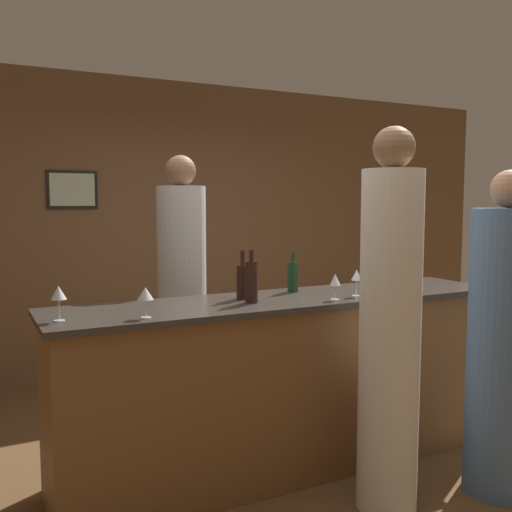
{
  "coord_description": "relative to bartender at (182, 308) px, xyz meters",
  "views": [
    {
      "loc": [
        -1.72,
        -2.94,
        1.64
      ],
      "look_at": [
        -0.17,
        0.1,
        1.32
      ],
      "focal_mm": 40.0,
      "sensor_mm": 36.0,
      "label": 1
    }
  ],
  "objects": [
    {
      "name": "ground_plane",
      "position": [
        0.42,
        -0.72,
        -0.92
      ],
      "size": [
        14.0,
        14.0,
        0.0
      ],
      "primitive_type": "plane",
      "color": "brown"
    },
    {
      "name": "wine_glass_4",
      "position": [
        -0.52,
        -0.93,
        0.27
      ],
      "size": [
        0.08,
        0.08,
        0.16
      ],
      "color": "silver",
      "rests_on": "bar_counter"
    },
    {
      "name": "wine_bottle_1",
      "position": [
        0.15,
        -0.64,
        0.26
      ],
      "size": [
        0.08,
        0.08,
        0.29
      ],
      "color": "black",
      "rests_on": "bar_counter"
    },
    {
      "name": "wine_bottle_2",
      "position": [
        0.14,
        -0.78,
        0.27
      ],
      "size": [
        0.07,
        0.07,
        0.3
      ],
      "color": "black",
      "rests_on": "bar_counter"
    },
    {
      "name": "back_wall",
      "position": [
        0.42,
        1.71,
        0.48
      ],
      "size": [
        8.0,
        0.08,
        2.8
      ],
      "color": "brown",
      "rests_on": "ground_plane"
    },
    {
      "name": "wine_glass_1",
      "position": [
        0.92,
        -0.96,
        0.26
      ],
      "size": [
        0.07,
        0.07,
        0.14
      ],
      "color": "silver",
      "rests_on": "bar_counter"
    },
    {
      "name": "wine_bottle_0",
      "position": [
        0.56,
        -0.54,
        0.25
      ],
      "size": [
        0.07,
        0.07,
        0.26
      ],
      "color": "#19381E",
      "rests_on": "bar_counter"
    },
    {
      "name": "wine_glass_3",
      "position": [
        0.81,
        -0.87,
        0.27
      ],
      "size": [
        0.07,
        0.07,
        0.16
      ],
      "color": "silver",
      "rests_on": "bar_counter"
    },
    {
      "name": "bar_counter",
      "position": [
        0.42,
        -0.72,
        -0.38
      ],
      "size": [
        2.88,
        0.65,
        1.07
      ],
      "color": "brown",
      "rests_on": "ground_plane"
    },
    {
      "name": "wine_glass_0",
      "position": [
        1.26,
        -0.86,
        0.29
      ],
      "size": [
        0.07,
        0.07,
        0.18
      ],
      "color": "silver",
      "rests_on": "bar_counter"
    },
    {
      "name": "wine_glass_2",
      "position": [
        -0.92,
        -0.81,
        0.28
      ],
      "size": [
        0.08,
        0.08,
        0.17
      ],
      "color": "silver",
      "rests_on": "bar_counter"
    },
    {
      "name": "wine_glass_5",
      "position": [
        0.62,
        -0.92,
        0.26
      ],
      "size": [
        0.06,
        0.06,
        0.16
      ],
      "color": "silver",
      "rests_on": "bar_counter"
    },
    {
      "name": "guest_0",
      "position": [
        0.66,
        -1.36,
        0.04
      ],
      "size": [
        0.32,
        0.32,
        2.03
      ],
      "color": "silver",
      "rests_on": "ground_plane"
    },
    {
      "name": "guest_1",
      "position": [
        1.34,
        -1.52,
        -0.08
      ],
      "size": [
        0.39,
        0.39,
        1.82
      ],
      "color": "#4C6B93",
      "rests_on": "ground_plane"
    },
    {
      "name": "bartender",
      "position": [
        0.0,
        0.0,
        0.0
      ],
      "size": [
        0.33,
        0.33,
        1.95
      ],
      "rotation": [
        0.0,
        0.0,
        3.14
      ],
      "color": "#B2B2B7",
      "rests_on": "ground_plane"
    }
  ]
}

